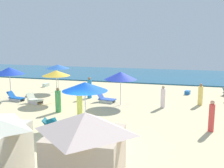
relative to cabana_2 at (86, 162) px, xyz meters
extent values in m
plane|color=beige|center=(-1.76, 4.09, -1.46)|extent=(60.00, 60.00, 0.00)
cube|color=#1F5D80|center=(-1.76, 27.51, -1.40)|extent=(60.00, 13.15, 0.12)
pyramid|color=beige|center=(0.00, 0.00, 1.11)|extent=(2.19, 2.10, 0.54)
cylinder|color=silver|center=(-1.85, 11.69, -0.53)|extent=(0.05, 0.05, 1.86)
cone|color=#243BBD|center=(-1.85, 11.69, 0.67)|extent=(2.33, 2.33, 0.55)
cube|color=silver|center=(-3.06, 11.94, -1.37)|extent=(1.11, 0.24, 0.19)
cube|color=silver|center=(-2.96, 12.51, -1.37)|extent=(1.11, 0.24, 0.19)
cube|color=#375BBB|center=(-3.01, 12.22, -1.24)|extent=(1.35, 0.88, 0.06)
cube|color=#375BBB|center=(-3.58, 12.32, -1.00)|extent=(0.46, 0.69, 0.51)
cylinder|color=silver|center=(-6.70, 11.30, -0.47)|extent=(0.05, 0.05, 1.99)
cone|color=yellow|center=(-6.70, 11.30, 0.73)|extent=(2.06, 2.06, 0.40)
cube|color=silver|center=(-8.09, 10.16, -1.34)|extent=(0.99, 0.37, 0.24)
cube|color=silver|center=(-7.91, 10.69, -1.34)|extent=(0.99, 0.37, 0.24)
cube|color=silver|center=(-8.00, 10.42, -1.19)|extent=(1.30, 0.99, 0.06)
cube|color=silver|center=(-8.49, 10.59, -0.97)|extent=(0.48, 0.69, 0.48)
cylinder|color=silver|center=(-8.42, 14.94, -0.42)|extent=(0.05, 0.05, 2.09)
cone|color=blue|center=(-8.42, 14.94, 0.80)|extent=(2.10, 2.10, 0.35)
cylinder|color=silver|center=(-10.68, 11.22, -0.47)|extent=(0.05, 0.05, 1.98)
cone|color=#1B3DBC|center=(-10.68, 11.22, 0.79)|extent=(2.31, 2.31, 0.55)
cube|color=silver|center=(-9.89, 10.57, -1.37)|extent=(1.11, 0.22, 0.19)
cube|color=silver|center=(-9.82, 11.05, -1.37)|extent=(1.11, 0.22, 0.19)
cube|color=#1454AA|center=(-9.85, 10.81, -1.24)|extent=(1.32, 0.76, 0.06)
cube|color=#1454AA|center=(-10.42, 10.90, -1.02)|extent=(0.51, 0.61, 0.49)
cylinder|color=silver|center=(-2.45, 6.26, -0.43)|extent=(0.05, 0.05, 2.07)
cone|color=blue|center=(-2.45, 6.26, 0.83)|extent=(2.38, 2.38, 0.45)
cube|color=silver|center=(-3.66, 5.23, -1.35)|extent=(0.99, 0.33, 0.23)
cube|color=silver|center=(-3.83, 5.77, -1.35)|extent=(0.99, 0.33, 0.23)
cube|color=#1D6370|center=(-3.74, 5.50, -1.20)|extent=(1.28, 0.96, 0.06)
cube|color=#1D6370|center=(-4.24, 5.35, -0.99)|extent=(0.52, 0.71, 0.44)
cube|color=silver|center=(-3.47, 4.92, -1.35)|extent=(1.06, 0.41, 0.22)
cube|color=silver|center=(-3.28, 5.45, -1.35)|extent=(1.06, 0.41, 0.22)
cube|color=#146270|center=(-3.37, 5.18, -1.21)|extent=(1.38, 1.03, 0.06)
cube|color=#146270|center=(-3.91, 5.37, -1.00)|extent=(0.53, 0.70, 0.45)
cylinder|color=white|center=(1.15, 11.72, -0.79)|extent=(0.36, 0.36, 1.34)
sphere|color=tan|center=(1.15, 11.72, -0.03)|extent=(0.20, 0.20, 0.20)
cylinder|color=#F9D368|center=(3.69, 13.16, -0.78)|extent=(0.41, 0.41, 1.37)
sphere|color=#9A6A47|center=(3.69, 13.16, 0.00)|extent=(0.21, 0.21, 0.21)
cylinder|color=#2C87D0|center=(-4.77, 13.17, -0.73)|extent=(0.45, 0.45, 1.47)
sphere|color=olive|center=(-4.77, 13.17, 0.12)|extent=(0.23, 0.23, 0.23)
cylinder|color=#E5EA58|center=(-3.67, 8.44, -0.79)|extent=(0.48, 0.48, 1.34)
sphere|color=beige|center=(-3.67, 8.44, -0.02)|extent=(0.23, 0.23, 0.23)
cylinder|color=#E14442|center=(3.92, 7.62, -0.75)|extent=(0.41, 0.41, 1.44)
sphere|color=tan|center=(3.92, 7.62, 0.07)|extent=(0.22, 0.22, 0.22)
cylinder|color=#419952|center=(-5.33, 8.82, -0.76)|extent=(0.52, 0.52, 1.42)
sphere|color=#8D6C4B|center=(-5.33, 8.82, 0.05)|extent=(0.21, 0.21, 0.21)
cube|color=white|center=(-10.72, 16.77, -1.29)|extent=(0.54, 0.67, 0.34)
cube|color=#2167B6|center=(2.85, 16.74, -1.30)|extent=(0.52, 0.67, 0.32)
cube|color=#3062B6|center=(-4.60, 15.03, -1.25)|extent=(0.47, 0.54, 0.43)
camera|label=1|loc=(2.41, -6.15, 3.28)|focal=41.87mm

